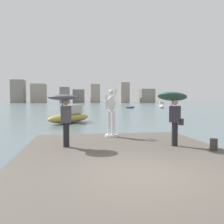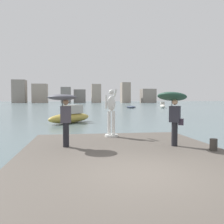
{
  "view_description": "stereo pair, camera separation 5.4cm",
  "coord_description": "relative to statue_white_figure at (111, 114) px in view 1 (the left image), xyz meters",
  "views": [
    {
      "loc": [
        -1.62,
        -5.42,
        2.13
      ],
      "look_at": [
        0.0,
        5.45,
        1.55
      ],
      "focal_mm": 39.09,
      "sensor_mm": 36.0,
      "label": 1
    },
    {
      "loc": [
        -1.56,
        -5.42,
        2.13
      ],
      "look_at": [
        0.0,
        5.45,
        1.55
      ],
      "focal_mm": 39.09,
      "sensor_mm": 36.0,
      "label": 2
    }
  ],
  "objects": [
    {
      "name": "boat_near",
      "position": [
        -2.14,
        11.04,
        -0.88
      ],
      "size": [
        4.36,
        4.84,
        1.61
      ],
      "color": "#B2993D",
      "rests_on": "ground"
    },
    {
      "name": "mooring_bollard",
      "position": [
        2.98,
        -3.53,
        -0.85
      ],
      "size": [
        0.25,
        0.25,
        0.4
      ],
      "primitive_type": "cylinder",
      "color": "#38332D",
      "rests_on": "pier"
    },
    {
      "name": "ground_plane",
      "position": [
        0.0,
        34.34,
        -1.46
      ],
      "size": [
        400.0,
        400.0,
        0.0
      ],
      "primitive_type": "plane",
      "color": "slate"
    },
    {
      "name": "onlooker_right",
      "position": [
        1.95,
        -2.49,
        0.54
      ],
      "size": [
        1.51,
        1.52,
        2.06
      ],
      "color": "black",
      "rests_on": "pier"
    },
    {
      "name": "pier",
      "position": [
        0.0,
        -3.81,
        -1.26
      ],
      "size": [
        6.9,
        9.71,
        0.4
      ],
      "primitive_type": "cube",
      "color": "#564F47",
      "rests_on": "ground"
    },
    {
      "name": "statue_white_figure",
      "position": [
        0.0,
        0.0,
        0.0
      ],
      "size": [
        0.6,
        0.86,
        2.21
      ],
      "color": "white",
      "rests_on": "pier"
    },
    {
      "name": "boat_rightward",
      "position": [
        18.71,
        44.87,
        -0.91
      ],
      "size": [
        1.82,
        3.74,
        1.53
      ],
      "color": "silver",
      "rests_on": "ground"
    },
    {
      "name": "boat_leftward",
      "position": [
        11.03,
        45.09,
        -1.17
      ],
      "size": [
        2.54,
        3.87,
        0.57
      ],
      "color": "#2D384C",
      "rests_on": "ground"
    },
    {
      "name": "distant_skyline",
      "position": [
        -2.26,
        132.83,
        3.89
      ],
      "size": [
        81.95,
        15.1,
        13.17
      ],
      "color": "gray",
      "rests_on": "ground"
    },
    {
      "name": "onlooker_left",
      "position": [
        -2.04,
        -2.16,
        0.46
      ],
      "size": [
        1.07,
        1.07,
        1.91
      ],
      "color": "black",
      "rests_on": "pier"
    }
  ]
}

